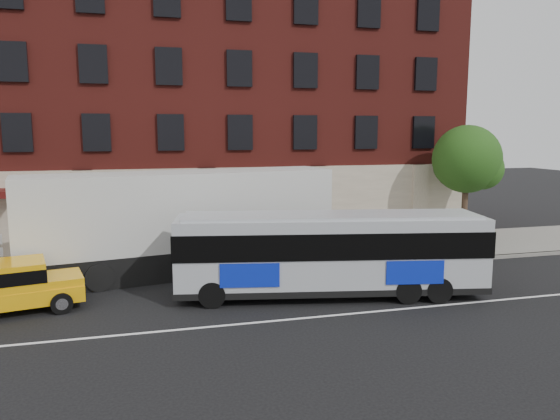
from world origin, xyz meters
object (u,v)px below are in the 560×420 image
object	(u,v)px
yellow_suv	(7,284)
street_tree	(468,162)
shipping_container	(183,224)
city_bus	(331,251)

from	to	relation	value
yellow_suv	street_tree	bearing A→B (deg)	15.74
street_tree	shipping_container	bearing A→B (deg)	-171.30
city_bus	shipping_container	size ratio (longest dim) A/B	0.86
yellow_suv	shipping_container	distance (m)	7.19
street_tree	city_bus	bearing A→B (deg)	-145.71
street_tree	yellow_suv	size ratio (longest dim) A/B	1.33
city_bus	street_tree	bearing A→B (deg)	34.29
city_bus	yellow_suv	xyz separation A→B (m)	(-11.04, 0.97, -0.70)
yellow_suv	shipping_container	bearing A→B (deg)	31.14
yellow_suv	city_bus	bearing A→B (deg)	-5.04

